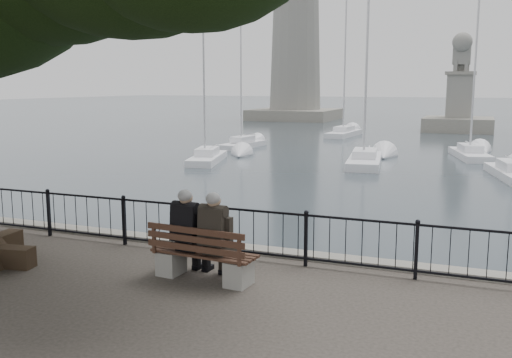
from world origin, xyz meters
The scene contains 13 objects.
harbor centered at (0.00, 3.00, -0.50)m, with size 260.00×260.00×1.20m.
railing centered at (0.00, 2.50, 0.56)m, with size 22.06×0.06×1.00m.
bench centered at (-0.45, 1.09, 0.35)m, with size 1.94×0.73×1.00m.
person_left centered at (-0.74, 1.23, 0.73)m, with size 0.48×0.81×1.59m.
person_right centered at (-0.18, 1.18, 0.73)m, with size 0.48×0.81×1.59m.
lighthouse centered at (-18.00, 62.00, 12.01)m, with size 10.09×10.09×30.85m.
lion_monument centered at (2.00, 49.93, 1.32)m, with size 6.27×6.27×9.18m.
sailboat_a centered at (-10.52, 21.68, -0.70)m, with size 2.73×5.39×9.82m.
sailboat_b centered at (-1.89, 23.75, -0.63)m, with size 2.50×6.25×13.42m.
sailboat_c centered at (5.47, 21.87, -0.67)m, with size 2.52×5.40×10.87m.
sailboat_e centered at (-11.55, 29.39, -0.68)m, with size 1.95×4.95×10.30m.
sailboat_f centered at (3.45, 29.05, -0.66)m, with size 2.74×5.61×11.76m.
sailboat_h centered at (-6.92, 40.90, -0.61)m, with size 2.11×6.02×13.92m.
Camera 1 is at (3.89, -7.43, 3.37)m, focal length 40.00 mm.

